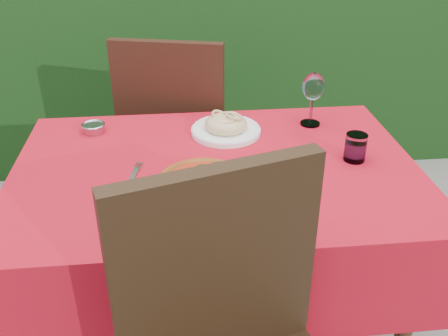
{
  "coord_description": "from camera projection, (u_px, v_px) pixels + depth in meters",
  "views": [
    {
      "loc": [
        -0.12,
        -1.35,
        1.51
      ],
      "look_at": [
        0.02,
        -0.05,
        0.77
      ],
      "focal_mm": 40.0,
      "sensor_mm": 36.0,
      "label": 1
    }
  ],
  "objects": [
    {
      "name": "water_glass",
      "position": [
        355.0,
        149.0,
        1.57
      ],
      "size": [
        0.07,
        0.07,
        0.09
      ],
      "color": "silver",
      "rests_on": "dining_table"
    },
    {
      "name": "hedge",
      "position": [
        191.0,
        7.0,
        2.81
      ],
      "size": [
        3.2,
        0.55,
        1.78
      ],
      "color": "black",
      "rests_on": "ground"
    },
    {
      "name": "chair_far",
      "position": [
        177.0,
        131.0,
        2.19
      ],
      "size": [
        0.55,
        0.55,
        1.0
      ],
      "rotation": [
        0.0,
        0.0,
        2.89
      ],
      "color": "black",
      "rests_on": "ground"
    },
    {
      "name": "ground",
      "position": [
        218.0,
        335.0,
        1.92
      ],
      "size": [
        60.0,
        60.0,
        0.0
      ],
      "primitive_type": "plane",
      "color": "slate",
      "rests_on": "ground"
    },
    {
      "name": "dining_table",
      "position": [
        216.0,
        206.0,
        1.63
      ],
      "size": [
        1.26,
        0.86,
        0.75
      ],
      "color": "#472C17",
      "rests_on": "ground"
    },
    {
      "name": "pizza_plate",
      "position": [
        203.0,
        185.0,
        1.41
      ],
      "size": [
        0.33,
        0.33,
        0.05
      ],
      "rotation": [
        0.0,
        0.0,
        0.3
      ],
      "color": "white",
      "rests_on": "dining_table"
    },
    {
      "name": "pasta_plate",
      "position": [
        226.0,
        127.0,
        1.75
      ],
      "size": [
        0.24,
        0.24,
        0.07
      ],
      "rotation": [
        0.0,
        0.0,
        -0.11
      ],
      "color": "white",
      "rests_on": "dining_table"
    },
    {
      "name": "steel_ramekin",
      "position": [
        94.0,
        128.0,
        1.76
      ],
      "size": [
        0.08,
        0.08,
        0.03
      ],
      "primitive_type": "cylinder",
      "color": "#ACACB3",
      "rests_on": "dining_table"
    },
    {
      "name": "wine_glass",
      "position": [
        313.0,
        89.0,
        1.76
      ],
      "size": [
        0.08,
        0.08,
        0.2
      ],
      "color": "silver",
      "rests_on": "dining_table"
    },
    {
      "name": "fork",
      "position": [
        131.0,
        181.0,
        1.47
      ],
      "size": [
        0.06,
        0.2,
        0.01
      ],
      "primitive_type": "cube",
      "rotation": [
        0.0,
        0.0,
        -0.19
      ],
      "color": "silver",
      "rests_on": "dining_table"
    }
  ]
}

